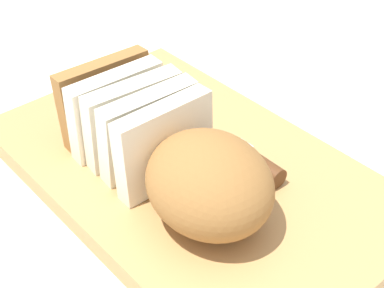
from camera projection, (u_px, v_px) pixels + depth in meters
ground_plane at (192, 182)px, 0.66m from camera, size 3.00×3.00×0.00m
cutting_board at (192, 174)px, 0.65m from camera, size 0.48×0.30×0.03m
bread_loaf at (172, 153)px, 0.58m from camera, size 0.27×0.12×0.10m
bread_knife at (236, 152)px, 0.65m from camera, size 0.26×0.03×0.02m
crumb_near_knife at (163, 165)px, 0.64m from camera, size 0.01×0.01×0.01m
crumb_near_loaf at (224, 168)px, 0.63m from camera, size 0.01×0.01×0.01m
crumb_stray_left at (168, 176)px, 0.62m from camera, size 0.01×0.01×0.01m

